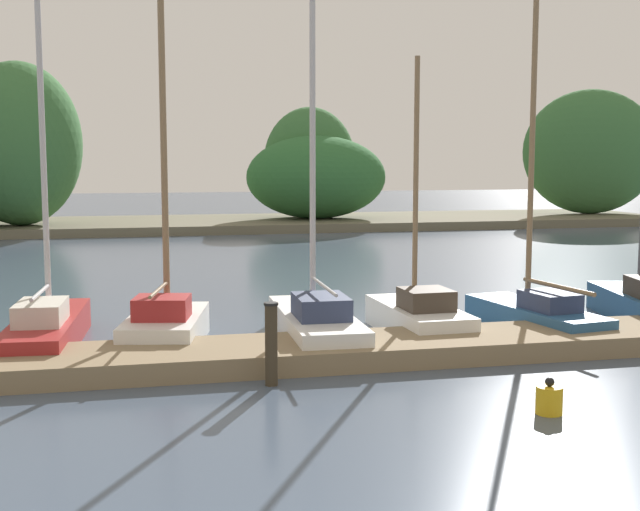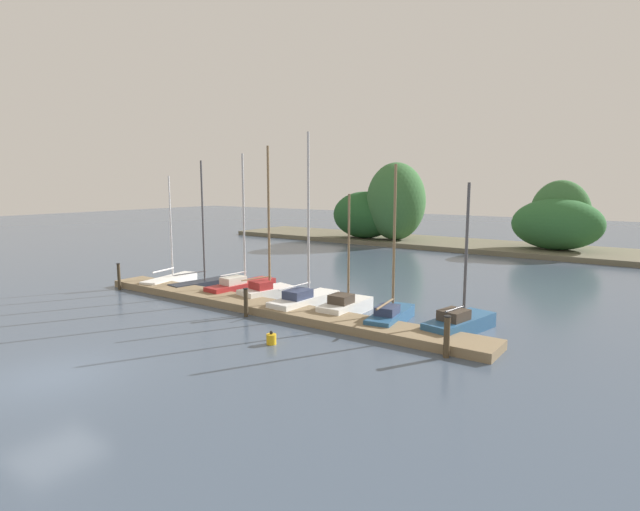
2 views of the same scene
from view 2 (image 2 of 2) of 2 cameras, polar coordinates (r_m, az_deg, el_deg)
ground at (r=17.32m, az=-28.23°, el=-12.09°), size 160.00×160.00×0.00m
dock_pier at (r=22.85m, az=-6.20°, el=-5.85°), size 20.71×1.80×0.35m
far_shore at (r=44.94m, az=19.94°, el=4.01°), size 50.89×8.41×7.59m
sailboat_0 at (r=29.71m, az=-16.49°, el=-2.60°), size 1.64×4.06×6.10m
sailboat_1 at (r=28.37m, az=-13.11°, el=-2.88°), size 1.45×3.83×6.90m
sailboat_2 at (r=26.65m, az=-8.80°, el=-3.31°), size 1.33×4.38×7.20m
sailboat_3 at (r=25.01m, az=-5.96°, el=-3.88°), size 1.78×3.07×7.48m
sailboat_4 at (r=23.12m, az=-1.58°, el=-4.95°), size 1.30×4.24×7.96m
sailboat_5 at (r=22.18m, az=3.04°, el=-5.68°), size 1.23×3.27×5.26m
sailboat_6 at (r=20.90m, az=8.11°, el=-6.58°), size 1.55×3.80×6.47m
sailboat_7 at (r=20.28m, az=15.73°, el=-7.25°), size 1.83×3.90×5.74m
mooring_piling_0 at (r=29.20m, az=-21.87°, el=-2.20°), size 0.19×0.19×1.43m
mooring_piling_1 at (r=21.90m, az=-8.41°, el=-5.28°), size 0.21×0.21×1.25m
mooring_piling_2 at (r=17.23m, az=14.20°, el=-8.91°), size 0.23×0.23×1.42m
channel_buoy_0 at (r=18.28m, az=-5.55°, el=-9.41°), size 0.35×0.35×0.49m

